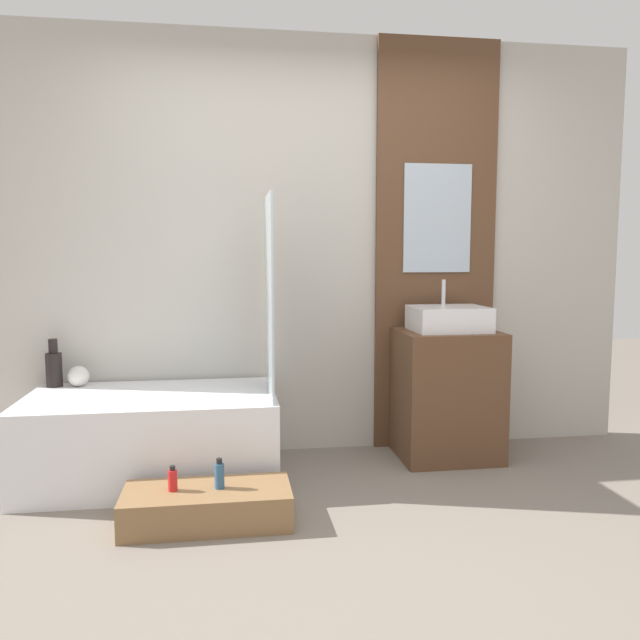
{
  "coord_description": "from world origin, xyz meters",
  "views": [
    {
      "loc": [
        -0.51,
        -2.35,
        1.27
      ],
      "look_at": [
        -0.06,
        0.69,
        0.93
      ],
      "focal_mm": 35.0,
      "sensor_mm": 36.0,
      "label": 1
    }
  ],
  "objects_px": {
    "vase_round_light": "(79,376)",
    "bottle_soap_primary": "(173,480)",
    "vase_tall_dark": "(54,367)",
    "bottle_soap_secondary": "(219,475)",
    "wooden_step_bench": "(207,506)",
    "sink": "(449,319)",
    "bathtub": "(153,436)"
  },
  "relations": [
    {
      "from": "vase_round_light",
      "to": "bathtub",
      "type": "bearing_deg",
      "value": -31.83
    },
    {
      "from": "vase_round_light",
      "to": "bottle_soap_primary",
      "type": "bearing_deg",
      "value": -56.3
    },
    {
      "from": "bottle_soap_primary",
      "to": "bottle_soap_secondary",
      "type": "distance_m",
      "value": 0.21
    },
    {
      "from": "vase_round_light",
      "to": "vase_tall_dark",
      "type": "bearing_deg",
      "value": 173.98
    },
    {
      "from": "bathtub",
      "to": "bottle_soap_primary",
      "type": "xyz_separation_m",
      "value": [
        0.16,
        -0.64,
        -0.02
      ]
    },
    {
      "from": "vase_tall_dark",
      "to": "bottle_soap_secondary",
      "type": "distance_m",
      "value": 1.39
    },
    {
      "from": "bathtub",
      "to": "sink",
      "type": "relative_size",
      "value": 3.06
    },
    {
      "from": "sink",
      "to": "vase_tall_dark",
      "type": "distance_m",
      "value": 2.37
    },
    {
      "from": "vase_tall_dark",
      "to": "bottle_soap_primary",
      "type": "distance_m",
      "value": 1.25
    },
    {
      "from": "vase_tall_dark",
      "to": "bottle_soap_secondary",
      "type": "xyz_separation_m",
      "value": [
        0.96,
        -0.93,
        -0.37
      ]
    },
    {
      "from": "bathtub",
      "to": "bottle_soap_primary",
      "type": "relative_size",
      "value": 11.42
    },
    {
      "from": "wooden_step_bench",
      "to": "bottle_soap_primary",
      "type": "bearing_deg",
      "value": 180.0
    },
    {
      "from": "vase_tall_dark",
      "to": "bottle_soap_primary",
      "type": "height_order",
      "value": "vase_tall_dark"
    },
    {
      "from": "wooden_step_bench",
      "to": "bottle_soap_secondary",
      "type": "height_order",
      "value": "bottle_soap_secondary"
    },
    {
      "from": "vase_tall_dark",
      "to": "vase_round_light",
      "type": "distance_m",
      "value": 0.15
    },
    {
      "from": "bottle_soap_secondary",
      "to": "bottle_soap_primary",
      "type": "bearing_deg",
      "value": 180.0
    },
    {
      "from": "wooden_step_bench",
      "to": "vase_tall_dark",
      "type": "relative_size",
      "value": 2.77
    },
    {
      "from": "wooden_step_bench",
      "to": "bottle_soap_secondary",
      "type": "relative_size",
      "value": 5.41
    },
    {
      "from": "vase_tall_dark",
      "to": "vase_round_light",
      "type": "relative_size",
      "value": 2.32
    },
    {
      "from": "sink",
      "to": "bottle_soap_primary",
      "type": "xyz_separation_m",
      "value": [
        -1.6,
        -0.76,
        -0.65
      ]
    },
    {
      "from": "wooden_step_bench",
      "to": "vase_tall_dark",
      "type": "bearing_deg",
      "value": 134.25
    },
    {
      "from": "wooden_step_bench",
      "to": "vase_round_light",
      "type": "xyz_separation_m",
      "value": [
        -0.76,
        0.91,
        0.46
      ]
    },
    {
      "from": "vase_round_light",
      "to": "bottle_soap_primary",
      "type": "height_order",
      "value": "vase_round_light"
    },
    {
      "from": "vase_round_light",
      "to": "sink",
      "type": "bearing_deg",
      "value": -3.99
    },
    {
      "from": "wooden_step_bench",
      "to": "sink",
      "type": "xyz_separation_m",
      "value": [
        1.44,
        0.76,
        0.78
      ]
    },
    {
      "from": "bathtub",
      "to": "wooden_step_bench",
      "type": "distance_m",
      "value": 0.73
    },
    {
      "from": "sink",
      "to": "vase_round_light",
      "type": "distance_m",
      "value": 2.23
    },
    {
      "from": "bathtub",
      "to": "vase_round_light",
      "type": "xyz_separation_m",
      "value": [
        -0.45,
        0.28,
        0.3
      ]
    },
    {
      "from": "wooden_step_bench",
      "to": "vase_round_light",
      "type": "bearing_deg",
      "value": 129.95
    },
    {
      "from": "bathtub",
      "to": "vase_round_light",
      "type": "distance_m",
      "value": 0.61
    },
    {
      "from": "sink",
      "to": "vase_tall_dark",
      "type": "height_order",
      "value": "sink"
    },
    {
      "from": "sink",
      "to": "bottle_soap_primary",
      "type": "height_order",
      "value": "sink"
    }
  ]
}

